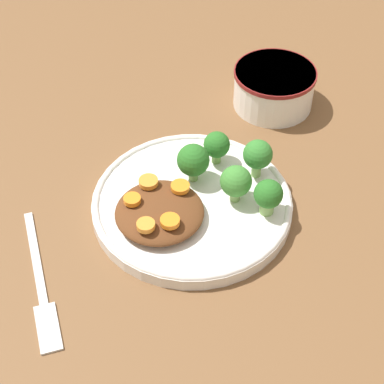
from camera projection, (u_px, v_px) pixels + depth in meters
The scene contains 15 objects.
ground_plane at pixel (192, 210), 0.82m from camera, with size 4.00×4.00×0.00m, color brown.
plate at pixel (192, 203), 0.81m from camera, with size 0.25×0.25×0.02m.
dip_bowl at pixel (274, 86), 0.95m from camera, with size 0.12×0.12×0.06m.
stew_mound at pixel (160, 212), 0.78m from camera, with size 0.11×0.11×0.02m, color #5B3319.
broccoli_floret_0 at pixel (257, 155), 0.82m from camera, with size 0.04×0.04×0.06m.
broccoli_floret_1 at pixel (217, 145), 0.84m from camera, with size 0.04×0.04×0.05m.
broccoli_floret_2 at pixel (236, 182), 0.79m from camera, with size 0.04×0.04×0.05m.
broccoli_floret_3 at pixel (193, 161), 0.81m from camera, with size 0.04×0.04×0.05m.
broccoli_floret_4 at pixel (268, 195), 0.78m from camera, with size 0.04×0.04×0.05m.
carrot_slice_0 at pixel (170, 221), 0.75m from camera, with size 0.02×0.02×0.01m, color orange.
carrot_slice_1 at pixel (132, 200), 0.77m from camera, with size 0.02×0.02×0.01m, color orange.
carrot_slice_2 at pixel (148, 182), 0.80m from camera, with size 0.02×0.02×0.01m, color orange.
carrot_slice_3 at pixel (146, 225), 0.75m from camera, with size 0.02×0.02×0.01m, color orange.
carrot_slice_4 at pixel (180, 187), 0.79m from camera, with size 0.02×0.02×0.01m, color orange.
fork at pixel (41, 290), 0.73m from camera, with size 0.06×0.21×0.01m.
Camera 1 is at (-0.27, -0.49, 0.60)m, focal length 60.00 mm.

